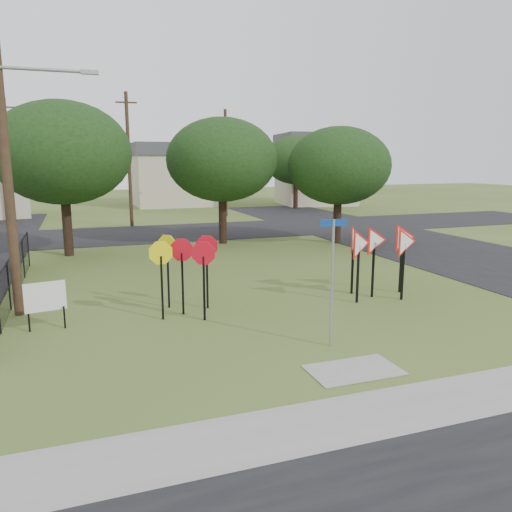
{
  "coord_description": "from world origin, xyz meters",
  "views": [
    {
      "loc": [
        -5.46,
        -11.31,
        4.52
      ],
      "look_at": [
        -0.35,
        3.0,
        1.6
      ],
      "focal_mm": 35.0,
      "sensor_mm": 36.0,
      "label": 1
    }
  ],
  "objects_px": {
    "stop_sign_cluster": "(184,257)",
    "info_board": "(45,298)",
    "street_name_sign": "(332,275)",
    "yield_sign_cluster": "(379,244)"
  },
  "relations": [
    {
      "from": "stop_sign_cluster",
      "to": "info_board",
      "type": "xyz_separation_m",
      "value": [
        -3.83,
        -0.19,
        -0.84
      ]
    },
    {
      "from": "street_name_sign",
      "to": "yield_sign_cluster",
      "type": "height_order",
      "value": "street_name_sign"
    },
    {
      "from": "street_name_sign",
      "to": "stop_sign_cluster",
      "type": "height_order",
      "value": "street_name_sign"
    },
    {
      "from": "stop_sign_cluster",
      "to": "street_name_sign",
      "type": "bearing_deg",
      "value": -53.58
    },
    {
      "from": "street_name_sign",
      "to": "yield_sign_cluster",
      "type": "xyz_separation_m",
      "value": [
        3.61,
        3.52,
        0.01
      ]
    },
    {
      "from": "street_name_sign",
      "to": "stop_sign_cluster",
      "type": "distance_m",
      "value": 4.76
    },
    {
      "from": "yield_sign_cluster",
      "to": "info_board",
      "type": "height_order",
      "value": "yield_sign_cluster"
    },
    {
      "from": "street_name_sign",
      "to": "yield_sign_cluster",
      "type": "relative_size",
      "value": 1.01
    },
    {
      "from": "yield_sign_cluster",
      "to": "info_board",
      "type": "bearing_deg",
      "value": 179.29
    },
    {
      "from": "stop_sign_cluster",
      "to": "yield_sign_cluster",
      "type": "xyz_separation_m",
      "value": [
        6.44,
        -0.31,
        0.08
      ]
    }
  ]
}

